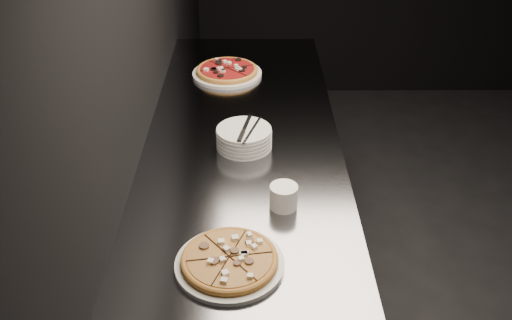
{
  "coord_description": "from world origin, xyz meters",
  "views": [
    {
      "loc": [
        -2.09,
        -1.73,
        2.02
      ],
      "look_at": [
        -2.08,
        -0.04,
        0.94
      ],
      "focal_mm": 40.0,
      "sensor_mm": 36.0,
      "label": 1
    }
  ],
  "objects_px": {
    "pizza_tomato": "(227,71)",
    "cutlery": "(246,130)",
    "plate_stack": "(244,138)",
    "ramekin": "(284,196)",
    "counter": "(244,256)",
    "pizza_mushroom": "(230,261)"
  },
  "relations": [
    {
      "from": "pizza_mushroom",
      "to": "cutlery",
      "type": "distance_m",
      "value": 0.63
    },
    {
      "from": "pizza_mushroom",
      "to": "cutlery",
      "type": "bearing_deg",
      "value": 86.32
    },
    {
      "from": "pizza_mushroom",
      "to": "plate_stack",
      "type": "bearing_deg",
      "value": 87.14
    },
    {
      "from": "plate_stack",
      "to": "pizza_mushroom",
      "type": "bearing_deg",
      "value": -92.86
    },
    {
      "from": "counter",
      "to": "pizza_mushroom",
      "type": "relative_size",
      "value": 7.89
    },
    {
      "from": "pizza_mushroom",
      "to": "plate_stack",
      "type": "relative_size",
      "value": 1.52
    },
    {
      "from": "pizza_mushroom",
      "to": "ramekin",
      "type": "bearing_deg",
      "value": 59.35
    },
    {
      "from": "plate_stack",
      "to": "ramekin",
      "type": "xyz_separation_m",
      "value": [
        0.13,
        -0.37,
        0.0
      ]
    },
    {
      "from": "cutlery",
      "to": "pizza_tomato",
      "type": "bearing_deg",
      "value": 109.74
    },
    {
      "from": "pizza_tomato",
      "to": "ramekin",
      "type": "distance_m",
      "value": 1.04
    },
    {
      "from": "pizza_tomato",
      "to": "cutlery",
      "type": "distance_m",
      "value": 0.67
    },
    {
      "from": "cutlery",
      "to": "plate_stack",
      "type": "bearing_deg",
      "value": 129.15
    },
    {
      "from": "counter",
      "to": "ramekin",
      "type": "height_order",
      "value": "ramekin"
    },
    {
      "from": "ramekin",
      "to": "counter",
      "type": "bearing_deg",
      "value": 115.97
    },
    {
      "from": "pizza_tomato",
      "to": "cutlery",
      "type": "xyz_separation_m",
      "value": [
        0.1,
        -0.66,
        0.06
      ]
    },
    {
      "from": "cutlery",
      "to": "ramekin",
      "type": "height_order",
      "value": "cutlery"
    },
    {
      "from": "pizza_mushroom",
      "to": "plate_stack",
      "type": "distance_m",
      "value": 0.65
    },
    {
      "from": "pizza_mushroom",
      "to": "ramekin",
      "type": "height_order",
      "value": "ramekin"
    },
    {
      "from": "ramekin",
      "to": "pizza_tomato",
      "type": "bearing_deg",
      "value": 102.03
    },
    {
      "from": "cutlery",
      "to": "counter",
      "type": "bearing_deg",
      "value": -89.26
    },
    {
      "from": "plate_stack",
      "to": "cutlery",
      "type": "height_order",
      "value": "cutlery"
    },
    {
      "from": "pizza_tomato",
      "to": "plate_stack",
      "type": "bearing_deg",
      "value": -82.3
    }
  ]
}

